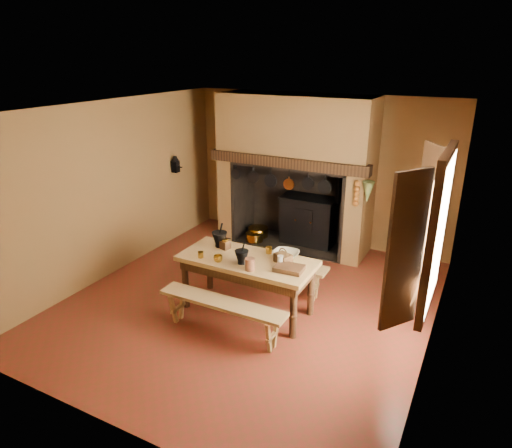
{
  "coord_description": "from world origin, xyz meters",
  "views": [
    {
      "loc": [
        2.81,
        -5.22,
        3.47
      ],
      "look_at": [
        -0.06,
        0.3,
        1.12
      ],
      "focal_mm": 32.0,
      "sensor_mm": 36.0,
      "label": 1
    }
  ],
  "objects_px": {
    "bench_front": "(222,310)",
    "wicker_basket": "(283,258)",
    "mixing_bowl": "(286,255)",
    "work_table": "(247,267)",
    "coffee_grinder": "(225,244)",
    "iron_range": "(309,220)"
  },
  "relations": [
    {
      "from": "iron_range",
      "to": "coffee_grinder",
      "type": "distance_m",
      "value": 2.58
    },
    {
      "from": "work_table",
      "to": "wicker_basket",
      "type": "distance_m",
      "value": 0.54
    },
    {
      "from": "work_table",
      "to": "wicker_basket",
      "type": "relative_size",
      "value": 7.06
    },
    {
      "from": "bench_front",
      "to": "mixing_bowl",
      "type": "xyz_separation_m",
      "value": [
        0.46,
        0.94,
        0.49
      ]
    },
    {
      "from": "bench_front",
      "to": "wicker_basket",
      "type": "bearing_deg",
      "value": 57.95
    },
    {
      "from": "iron_range",
      "to": "bench_front",
      "type": "relative_size",
      "value": 0.91
    },
    {
      "from": "iron_range",
      "to": "work_table",
      "type": "relative_size",
      "value": 0.85
    },
    {
      "from": "iron_range",
      "to": "mixing_bowl",
      "type": "height_order",
      "value": "iron_range"
    },
    {
      "from": "bench_front",
      "to": "wicker_basket",
      "type": "distance_m",
      "value": 1.06
    },
    {
      "from": "mixing_bowl",
      "to": "wicker_basket",
      "type": "height_order",
      "value": "wicker_basket"
    },
    {
      "from": "wicker_basket",
      "to": "bench_front",
      "type": "bearing_deg",
      "value": -98.5
    },
    {
      "from": "mixing_bowl",
      "to": "wicker_basket",
      "type": "relative_size",
      "value": 1.36
    },
    {
      "from": "bench_front",
      "to": "wicker_basket",
      "type": "xyz_separation_m",
      "value": [
        0.49,
        0.79,
        0.51
      ]
    },
    {
      "from": "coffee_grinder",
      "to": "wicker_basket",
      "type": "relative_size",
      "value": 0.71
    },
    {
      "from": "work_table",
      "to": "bench_front",
      "type": "relative_size",
      "value": 1.07
    },
    {
      "from": "wicker_basket",
      "to": "mixing_bowl",
      "type": "bearing_deg",
      "value": 124.36
    },
    {
      "from": "bench_front",
      "to": "wicker_basket",
      "type": "height_order",
      "value": "wicker_basket"
    },
    {
      "from": "coffee_grinder",
      "to": "mixing_bowl",
      "type": "relative_size",
      "value": 0.52
    },
    {
      "from": "work_table",
      "to": "mixing_bowl",
      "type": "relative_size",
      "value": 5.19
    },
    {
      "from": "iron_range",
      "to": "mixing_bowl",
      "type": "bearing_deg",
      "value": -76.36
    },
    {
      "from": "work_table",
      "to": "bench_front",
      "type": "bearing_deg",
      "value": -90.0
    },
    {
      "from": "mixing_bowl",
      "to": "coffee_grinder",
      "type": "bearing_deg",
      "value": -172.5
    }
  ]
}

